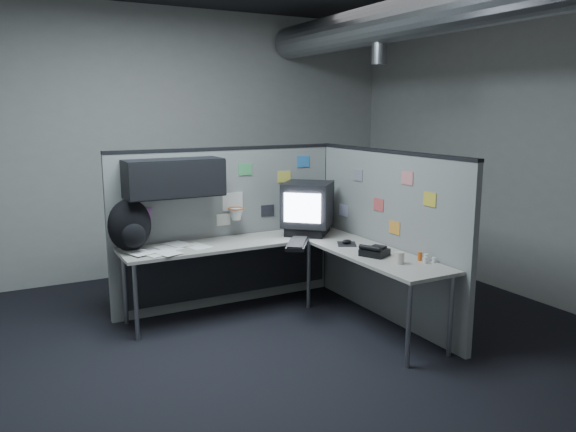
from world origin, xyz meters
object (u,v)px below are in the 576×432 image
phone (374,251)px  backpack (130,226)px  monitor (308,207)px  keyboard (298,244)px  desk (275,256)px

phone → backpack: 2.20m
backpack → monitor: bearing=16.5°
keyboard → backpack: (-1.44, 0.54, 0.21)m
monitor → backpack: 1.79m
desk → keyboard: size_ratio=4.63×
monitor → keyboard: monitor is taller
phone → backpack: size_ratio=0.59×
phone → backpack: backpack is taller
monitor → backpack: (-1.78, 0.13, -0.04)m
monitor → phone: bearing=-88.5°
desk → backpack: backpack is taller
desk → monitor: monitor is taller
desk → keyboard: 0.27m
keyboard → phone: phone is taller
desk → phone: phone is taller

